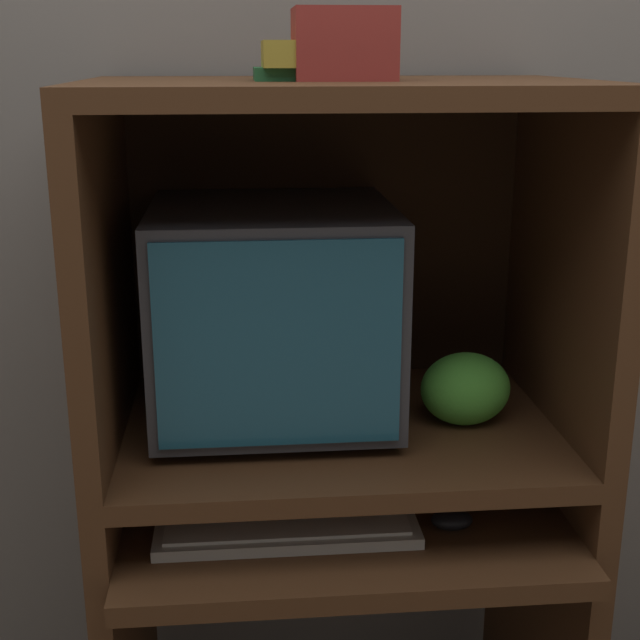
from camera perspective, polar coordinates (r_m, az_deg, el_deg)
The scene contains 10 objects.
wall_back at distance 1.91m, azimuth 0.09°, elevation 12.48°, with size 6.00×0.06×2.60m.
desk_base at distance 1.83m, azimuth 1.30°, elevation -18.14°, with size 0.87×0.65×0.64m.
desk_monitor_shelf at distance 1.70m, azimuth 1.21°, elevation -7.53°, with size 0.87×0.59×0.14m.
hutch_upper at distance 1.60m, azimuth 1.17°, elevation 7.38°, with size 0.87×0.59×0.62m.
crt_monitor at distance 1.65m, azimuth -3.01°, elevation 0.57°, with size 0.44×0.44×0.40m.
keyboard at distance 1.59m, azimuth -2.12°, elevation -13.21°, with size 0.46×0.14×0.03m.
mouse at distance 1.62m, azimuth 8.43°, elevation -12.53°, with size 0.07×0.05×0.03m.
snack_bag at distance 1.68m, azimuth 9.28°, elevation -4.37°, with size 0.17×0.13×0.14m.
book_stack at distance 1.52m, azimuth -0.31°, elevation 16.24°, with size 0.20×0.15×0.06m.
storage_box at distance 1.52m, azimuth 1.43°, elevation 17.23°, with size 0.16×0.14×0.11m.
Camera 1 is at (-0.18, -1.25, 1.44)m, focal length 50.00 mm.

